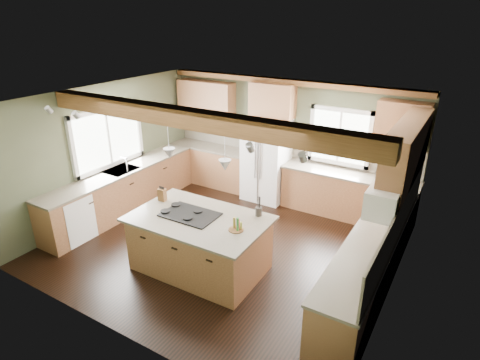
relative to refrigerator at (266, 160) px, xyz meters
The scene contains 37 objects.
floor 2.32m from the refrigerator, 81.95° to the right, with size 5.60×5.60×0.00m, color black.
ceiling 2.73m from the refrigerator, 81.95° to the right, with size 5.60×5.60×0.00m, color silver.
wall_back 0.63m from the refrigerator, 51.71° to the left, with size 5.60×5.60×0.00m, color #444C36.
wall_left 3.30m from the refrigerator, 139.70° to the right, with size 5.00×5.00×0.00m, color #444C36.
wall_right 3.78m from the refrigerator, 34.37° to the right, with size 5.00×5.00×0.00m, color #444C36.
ceiling_beam 3.32m from the refrigerator, 84.10° to the right, with size 5.55×0.26×0.26m, color #523217.
soffit_trim 1.69m from the refrigerator, 43.03° to the left, with size 5.55×0.20×0.10m, color #523217.
backsplash_back 0.57m from the refrigerator, 50.58° to the left, with size 5.58×0.03×0.58m, color brown.
backsplash_right 3.73m from the refrigerator, 33.86° to the right, with size 0.03×3.70×0.58m, color brown.
base_cab_back_left 1.56m from the refrigerator, behind, with size 2.02×0.60×0.88m, color brown.
counter_back_left 1.49m from the refrigerator, behind, with size 2.06×0.64×0.04m, color #474034.
base_cab_back_right 1.85m from the refrigerator, ahead, with size 2.62×0.60×0.88m, color brown.
counter_back_right 1.79m from the refrigerator, ahead, with size 2.66×0.64×0.04m, color #474034.
base_cab_left 3.06m from the refrigerator, 136.74° to the right, with size 0.60×3.70×0.88m, color brown.
counter_left 3.02m from the refrigerator, 136.74° to the right, with size 0.64×3.74×0.04m, color #474034.
base_cab_right 3.51m from the refrigerator, 36.47° to the right, with size 0.60×3.70×0.88m, color brown.
counter_right 3.48m from the refrigerator, 36.47° to the right, with size 0.64×3.74×0.04m, color #474034.
upper_cab_back_left 2.00m from the refrigerator, behind, with size 1.40×0.35×0.90m, color brown.
upper_cab_over_fridge 1.27m from the refrigerator, 90.00° to the left, with size 0.96×0.35×0.70m, color brown.
upper_cab_right 3.34m from the refrigerator, 22.64° to the right, with size 0.35×2.20×0.90m, color brown.
upper_cab_back_corner 2.81m from the refrigerator, ahead, with size 0.90×0.35×0.90m, color brown.
window_left 3.30m from the refrigerator, 140.15° to the right, with size 0.04×1.60×1.05m, color white.
window_back 1.63m from the refrigerator, 13.94° to the left, with size 1.10×0.04×1.00m, color white.
sink 3.02m from the refrigerator, 136.74° to the right, with size 0.50×0.65×0.03m, color #262628.
faucet 2.90m from the refrigerator, 134.30° to the right, with size 0.02×0.02×0.28m, color #B2B2B7.
dishwasher 4.05m from the refrigerator, 123.02° to the right, with size 0.60×0.60×0.84m, color white.
oven 4.40m from the refrigerator, 50.38° to the right, with size 0.60×0.72×0.84m, color white.
microwave 3.66m from the refrigerator, 37.00° to the right, with size 0.40×0.70×0.38m, color white.
pendant_left 3.08m from the refrigerator, 93.03° to the right, with size 0.18×0.18×0.16m, color #B2B2B7.
pendant_right 3.17m from the refrigerator, 73.90° to the right, with size 0.18×0.18×0.16m, color #B2B2B7.
refrigerator is the anchor object (origin of this frame).
island 2.96m from the refrigerator, 83.30° to the right, with size 1.98×1.21×0.88m, color brown.
island_top 2.93m from the refrigerator, 83.30° to the right, with size 2.11×1.34×0.04m, color #474034.
cooktop 2.91m from the refrigerator, 86.53° to the right, with size 0.86×0.57×0.02m, color black.
knife_block 2.78m from the refrigerator, 101.25° to the right, with size 0.13×0.09×0.21m, color brown.
utensil_crock 2.61m from the refrigerator, 65.11° to the right, with size 0.11×0.11×0.14m, color #463B38.
bottle_tray 3.11m from the refrigerator, 70.58° to the right, with size 0.22×0.22×0.21m, color brown, non-canonical shape.
Camera 1 is at (3.40, -5.14, 3.86)m, focal length 30.00 mm.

